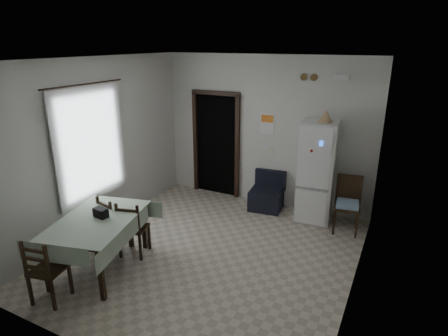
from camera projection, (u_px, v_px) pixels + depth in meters
ground at (210, 253)px, 5.80m from camera, size 4.50×4.50×0.00m
ceiling at (207, 59)px, 4.86m from camera, size 4.20×4.50×0.02m
wall_back at (265, 132)px, 7.23m from camera, size 4.20×0.02×2.90m
wall_front at (89, 234)px, 3.43m from camera, size 4.20×0.02×2.90m
wall_left at (98, 147)px, 6.22m from camera, size 0.02×4.50×2.90m
wall_right at (363, 190)px, 4.43m from camera, size 0.02×4.50×2.90m
doorway at (221, 143)px, 7.97m from camera, size 1.06×0.52×2.22m
window_recess at (86, 144)px, 6.04m from camera, size 0.10×1.20×1.60m
curtain at (91, 144)px, 6.00m from camera, size 0.02×1.45×1.85m
curtain_rod at (84, 84)px, 5.68m from camera, size 0.02×1.60×0.02m
calendar at (267, 124)px, 7.14m from camera, size 0.28×0.02×0.40m
calendar_image at (267, 119)px, 7.10m from camera, size 0.24×0.01×0.14m
light_switch at (271, 151)px, 7.27m from camera, size 0.08×0.02×0.12m
vent_left at (304, 77)px, 6.57m from camera, size 0.12×0.03×0.12m
vent_right at (314, 77)px, 6.49m from camera, size 0.12×0.03×0.12m
emergency_light at (342, 77)px, 6.26m from camera, size 0.25×0.07×0.09m
fridge at (317, 172)px, 6.65m from camera, size 0.65×0.65×1.83m
tan_cone at (326, 116)px, 6.28m from camera, size 0.25×0.25×0.20m
navy_seat at (266, 191)px, 7.23m from camera, size 0.67×0.65×0.73m
corner_chair at (347, 206)px, 6.32m from camera, size 0.47×0.47×0.97m
dining_table at (100, 244)px, 5.32m from camera, size 1.32×1.70×0.78m
black_bag at (101, 213)px, 5.23m from camera, size 0.22×0.15×0.13m
dining_chair_far_left at (115, 222)px, 5.83m from camera, size 0.46×0.46×0.90m
dining_chair_far_right at (134, 227)px, 5.66m from camera, size 0.47×0.47×0.90m
dining_chair_near_head at (48, 269)px, 4.63m from camera, size 0.45×0.45×0.90m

